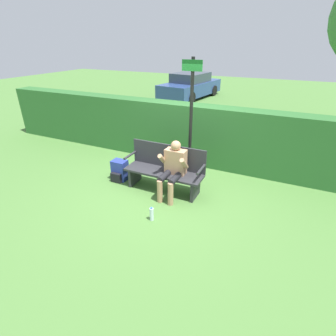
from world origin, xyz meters
The scene contains 8 objects.
ground_plane centered at (0.00, 0.00, 0.00)m, with size 40.00×40.00×0.00m, color #4C7A38.
hedge_back centered at (0.00, 1.67, 0.75)m, with size 12.00×0.52×1.50m.
park_bench centered at (0.00, 0.08, 0.47)m, with size 1.67×0.50×0.96m.
person_seated centered at (0.25, -0.07, 0.63)m, with size 0.56×0.66×1.14m.
backpack centered at (-1.12, -0.01, 0.22)m, with size 0.33×0.33×0.47m.
water_bottle centered at (0.27, -1.04, 0.13)m, with size 0.07×0.07×0.27m.
signpost centered at (0.31, 0.68, 1.47)m, with size 0.41×0.09×2.62m.
parked_car centered at (-3.09, 9.69, 0.63)m, with size 2.39×4.38×1.32m.
Camera 1 is at (2.16, -4.37, 2.90)m, focal length 28.00 mm.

